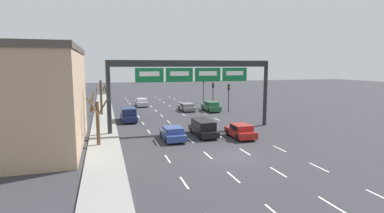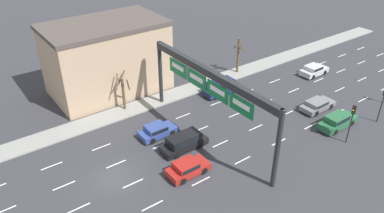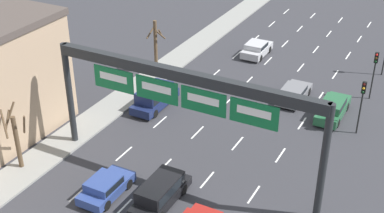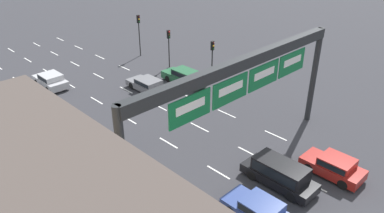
# 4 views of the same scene
# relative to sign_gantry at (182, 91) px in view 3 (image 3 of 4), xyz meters

# --- Properties ---
(lane_dashes) EXTENTS (10.02, 67.00, 0.01)m
(lane_dashes) POSITION_rel_sign_gantry_xyz_m (-0.00, 2.84, -6.33)
(lane_dashes) COLOR white
(lane_dashes) RESTS_ON ground_plane
(sign_gantry) EXTENTS (18.55, 0.70, 7.73)m
(sign_gantry) POSITION_rel_sign_gantry_xyz_m (0.00, 0.00, 0.00)
(sign_gantry) COLOR #232628
(sign_gantry) RESTS_ON ground_plane
(car_grey) EXTENTS (1.94, 4.41, 1.22)m
(car_grey) POSITION_rel_sign_gantry_xyz_m (3.08, 13.77, -5.67)
(car_grey) COLOR slate
(car_grey) RESTS_ON ground_plane
(car_silver) EXTENTS (1.95, 4.09, 1.41)m
(car_silver) POSITION_rel_sign_gantry_xyz_m (-3.18, 21.07, -5.58)
(car_silver) COLOR #B7B7BC
(car_silver) RESTS_ON ground_plane
(suv_navy) EXTENTS (1.93, 4.84, 1.79)m
(suv_navy) POSITION_rel_sign_gantry_xyz_m (-6.57, 7.25, -5.34)
(suv_navy) COLOR #19234C
(suv_navy) RESTS_ON ground_plane
(car_green) EXTENTS (1.80, 4.90, 1.53)m
(car_green) POSITION_rel_sign_gantry_xyz_m (6.70, 12.46, -5.52)
(car_green) COLOR #235B38
(car_green) RESTS_ON ground_plane
(car_blue) EXTENTS (1.89, 3.99, 1.34)m
(car_blue) POSITION_rel_sign_gantry_xyz_m (-3.27, -4.10, -5.61)
(car_blue) COLOR navy
(car_blue) RESTS_ON ground_plane
(suv_black) EXTENTS (1.85, 4.82, 1.64)m
(suv_black) POSITION_rel_sign_gantry_xyz_m (0.16, -3.13, -5.42)
(suv_black) COLOR black
(suv_black) RESTS_ON ground_plane
(traffic_light_near_gantry) EXTENTS (0.30, 0.35, 4.30)m
(traffic_light_near_gantry) POSITION_rel_sign_gantry_xyz_m (9.00, 10.84, -3.25)
(traffic_light_near_gantry) COLOR black
(traffic_light_near_gantry) RESTS_ON ground_plane
(traffic_light_far_end) EXTENTS (0.30, 0.35, 4.21)m
(traffic_light_far_end) POSITION_rel_sign_gantry_xyz_m (8.71, 16.99, -3.31)
(traffic_light_far_end) COLOR black
(traffic_light_far_end) RESTS_ON ground_plane
(tree_bare_closest) EXTENTS (1.46, 1.42, 4.92)m
(tree_bare_closest) POSITION_rel_sign_gantry_xyz_m (-9.89, 13.04, -3.53)
(tree_bare_closest) COLOR brown
(tree_bare_closest) RESTS_ON sidewalk_left
(tree_bare_second) EXTENTS (1.88, 1.88, 4.68)m
(tree_bare_second) POSITION_rel_sign_gantry_xyz_m (-10.16, -4.33, -3.81)
(tree_bare_second) COLOR brown
(tree_bare_second) RESTS_ON sidewalk_left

